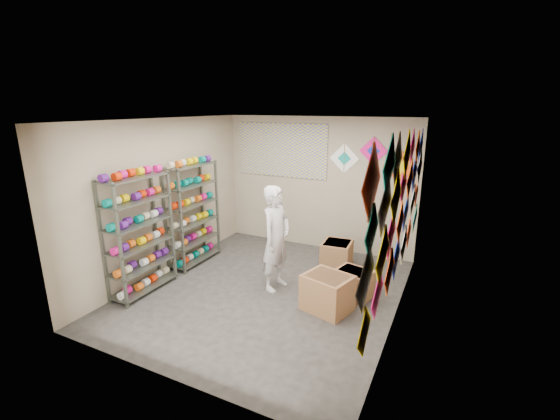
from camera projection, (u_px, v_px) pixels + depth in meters
The scene contains 12 objects.
ground at pixel (266, 291), 6.07m from camera, with size 4.50×4.50×0.00m, color #2B2826.
room_walls at pixel (265, 192), 5.62m from camera, with size 4.50×4.50×4.50m.
shelf_rack_front at pixel (139, 235), 5.82m from camera, with size 0.40×1.10×1.90m, color #4C5147.
shelf_rack_back at pixel (193, 214), 6.95m from camera, with size 0.40×1.10×1.90m, color #4C5147.
string_spools at pixel (168, 219), 6.36m from camera, with size 0.12×2.36×0.12m.
kite_wall_display at pixel (401, 207), 4.72m from camera, with size 0.06×4.30×2.06m.
back_wall_kites at pixel (373, 160), 7.02m from camera, with size 1.66×0.02×0.85m.
poster at pixel (282, 150), 7.80m from camera, with size 2.00×0.01×1.10m, color #5A53B4.
shopkeeper at pixel (276, 238), 5.96m from camera, with size 0.48×0.67×1.71m, color silver.
carton_a at pixel (327, 293), 5.44m from camera, with size 0.65×0.54×0.54m, color olive.
carton_b at pixel (354, 284), 5.84m from camera, with size 0.54×0.44×0.44m, color olive.
carton_c at pixel (337, 255), 6.89m from camera, with size 0.51×0.56×0.49m, color olive.
Camera 1 is at (2.60, -4.84, 2.90)m, focal length 24.00 mm.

